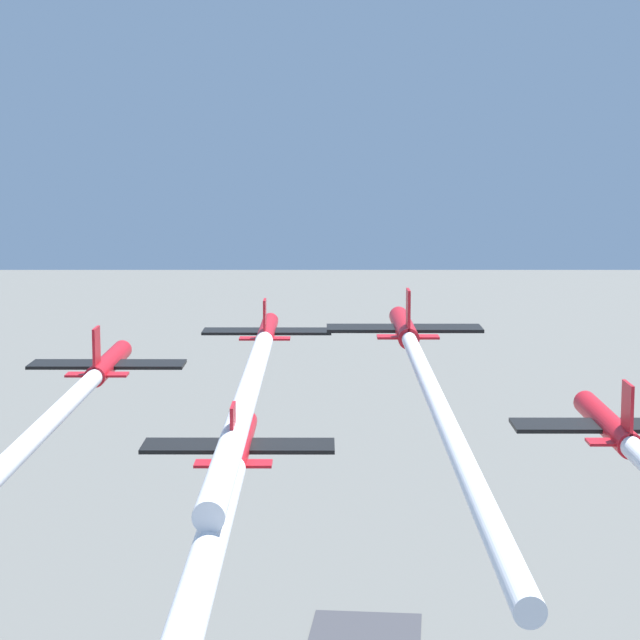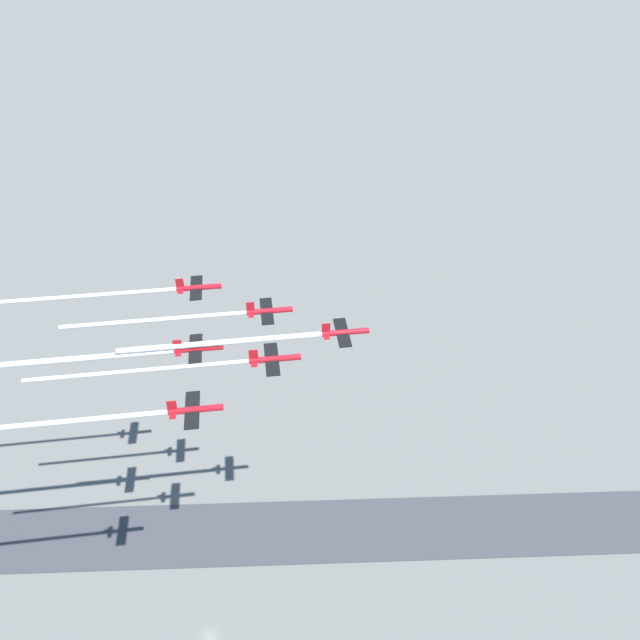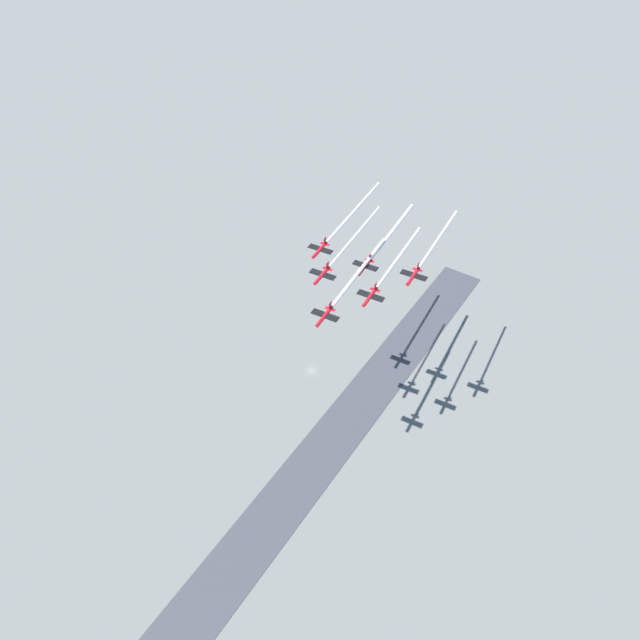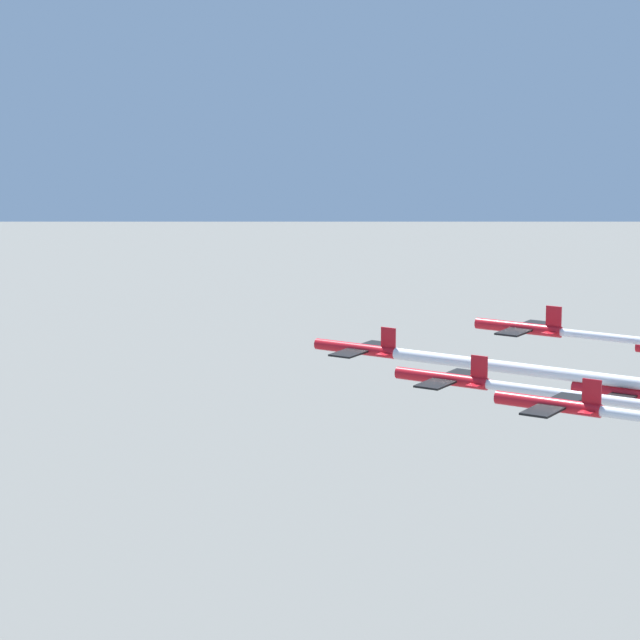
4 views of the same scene
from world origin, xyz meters
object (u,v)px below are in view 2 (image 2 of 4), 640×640
jet_0 (344,332)px  jet_4 (197,349)px  jet_1 (268,311)px  jet_3 (197,287)px  jet_2 (273,359)px  jet_5 (194,410)px

jet_0 → jet_4: jet_0 is taller
jet_1 → jet_3: jet_3 is taller
jet_0 → jet_3: bearing=-120.5°
jet_3 → jet_2: bearing=29.5°
jet_3 → jet_0: bearing=59.5°
jet_2 → jet_5: jet_2 is taller
jet_0 → jet_3: (38.72, -6.58, 1.58)m
jet_1 → jet_3: size_ratio=1.00×
jet_2 → jet_4: bearing=-120.5°
jet_1 → jet_2: bearing=-0.0°
jet_0 → jet_5: size_ratio=1.00×
jet_2 → jet_3: (26.44, -21.90, -1.12)m
jet_4 → jet_5: 19.95m
jet_0 → jet_1: (19.36, -3.29, 0.24)m
jet_5 → jet_3: bearing=180.0°
jet_1 → jet_5: bearing=-29.5°
jet_1 → jet_2: size_ratio=1.00×
jet_1 → jet_4: jet_1 is taller
jet_4 → jet_2: bearing=59.5°
jet_0 → jet_2: size_ratio=1.00×
jet_5 → jet_0: bearing=120.5°
jet_1 → jet_5: size_ratio=1.00×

